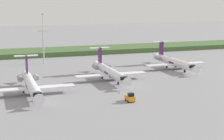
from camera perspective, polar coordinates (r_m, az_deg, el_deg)
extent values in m
plane|color=gray|center=(131.81, -2.51, 0.11)|extent=(500.00, 500.00, 0.00)
cube|color=#426033|center=(173.15, -6.57, 3.00)|extent=(320.00, 20.00, 2.18)
cylinder|color=white|center=(98.69, -12.61, -2.36)|extent=(2.70, 24.00, 2.70)
cone|color=white|center=(85.67, -11.59, -4.34)|extent=(2.70, 3.00, 2.70)
cone|color=white|center=(112.32, -13.41, -0.80)|extent=(2.30, 4.00, 2.29)
cube|color=black|center=(87.38, -11.76, -3.72)|extent=(2.02, 1.80, 0.90)
cylinder|color=#591E66|center=(98.73, -12.60, -2.45)|extent=(2.76, 3.60, 2.76)
cube|color=white|center=(97.44, -15.98, -3.06)|extent=(11.00, 3.20, 0.36)
cube|color=white|center=(98.64, -9.12, -2.60)|extent=(11.00, 3.20, 0.36)
cube|color=#591E66|center=(108.66, -13.35, 0.94)|extent=(0.36, 3.20, 5.20)
cube|color=white|center=(108.58, -13.42, 2.21)|extent=(6.80, 1.80, 0.24)
cylinder|color=gray|center=(107.41, -14.36, -1.26)|extent=(1.50, 3.40, 1.50)
cylinder|color=gray|center=(107.83, -11.98, -1.11)|extent=(1.50, 3.40, 1.50)
cylinder|color=gray|center=(91.86, -12.05, -4.26)|extent=(0.20, 0.20, 0.65)
cylinder|color=black|center=(92.01, -12.03, -4.59)|extent=(0.30, 0.90, 0.90)
cylinder|color=black|center=(101.31, -13.78, -3.24)|extent=(0.35, 0.90, 0.90)
cylinder|color=black|center=(101.68, -11.65, -3.09)|extent=(0.35, 0.90, 0.90)
cylinder|color=white|center=(113.97, -0.29, -0.33)|extent=(2.70, 24.00, 2.70)
cone|color=white|center=(101.54, 2.14, -1.73)|extent=(2.70, 3.00, 2.70)
cone|color=white|center=(127.09, -2.30, 0.83)|extent=(2.29, 4.00, 2.29)
cube|color=black|center=(103.17, 1.76, -1.26)|extent=(2.03, 1.80, 0.90)
cylinder|color=#591E66|center=(114.00, -0.29, -0.41)|extent=(2.76, 3.60, 2.76)
cube|color=white|center=(111.44, -3.00, -0.92)|extent=(11.00, 3.20, 0.36)
cube|color=white|center=(115.15, 2.66, -0.54)|extent=(11.00, 3.20, 0.36)
cube|color=#591E66|center=(123.62, -1.92, 2.40)|extent=(0.36, 3.20, 5.20)
cube|color=white|center=(123.58, -1.96, 3.52)|extent=(6.80, 1.80, 0.24)
cylinder|color=gray|center=(121.90, -2.67, 0.49)|extent=(1.50, 3.40, 1.50)
cylinder|color=gray|center=(123.21, -0.66, 0.61)|extent=(1.50, 3.40, 1.50)
cylinder|color=gray|center=(107.40, 0.98, -1.82)|extent=(0.20, 0.20, 0.65)
cylinder|color=black|center=(107.52, 0.98, -2.11)|extent=(0.30, 0.90, 0.90)
cylinder|color=black|center=(116.04, -1.56, -1.14)|extent=(0.35, 0.90, 0.90)
cylinder|color=black|center=(117.20, 0.22, -1.02)|extent=(0.35, 0.90, 0.90)
cylinder|color=white|center=(134.56, 9.86, 1.24)|extent=(2.70, 24.00, 2.70)
cone|color=white|center=(123.08, 12.86, 0.23)|extent=(2.70, 3.00, 2.70)
cone|color=white|center=(146.82, 7.24, 2.11)|extent=(2.30, 4.00, 2.29)
cube|color=black|center=(124.59, 12.41, 0.60)|extent=(2.02, 1.80, 0.90)
cylinder|color=#591E66|center=(134.58, 9.85, 1.17)|extent=(2.76, 3.60, 2.76)
cube|color=white|center=(131.07, 7.79, 0.77)|extent=(11.00, 3.20, 0.36)
cube|color=white|center=(136.72, 12.22, 1.04)|extent=(11.00, 3.20, 0.36)
cube|color=#591E66|center=(143.61, 7.81, 3.49)|extent=(0.36, 3.20, 5.20)
cube|color=white|center=(143.60, 7.78, 4.46)|extent=(6.80, 1.80, 0.24)
cylinder|color=gray|center=(141.55, 7.28, 1.86)|extent=(1.50, 3.40, 1.50)
cylinder|color=gray|center=(143.58, 8.89, 1.95)|extent=(1.50, 3.40, 1.50)
cylinder|color=gray|center=(128.44, 11.42, 0.07)|extent=(0.20, 0.20, 0.65)
cylinder|color=black|center=(128.55, 11.41, -0.17)|extent=(0.30, 0.90, 0.90)
cylinder|color=black|center=(136.10, 8.64, 0.53)|extent=(0.35, 0.90, 0.90)
cylinder|color=black|center=(137.87, 10.05, 0.62)|extent=(0.35, 0.90, 0.90)
cylinder|color=#B2B2B7|center=(146.18, -10.77, 3.47)|extent=(0.50, 0.50, 12.51)
cylinder|color=#B2B2B7|center=(145.29, -10.91, 7.24)|extent=(0.28, 0.28, 6.74)
cube|color=#B2B2B7|center=(145.50, -10.86, 6.07)|extent=(4.40, 0.20, 0.20)
sphere|color=red|center=(145.12, -10.96, 8.66)|extent=(0.50, 0.50, 0.50)
cube|color=orange|center=(89.93, 2.85, -4.45)|extent=(1.70, 3.20, 1.10)
cube|color=black|center=(89.16, 2.99, -3.92)|extent=(1.36, 1.10, 0.90)
cylinder|color=black|center=(88.95, 2.63, -4.99)|extent=(0.22, 0.60, 0.60)
cylinder|color=black|center=(89.49, 3.53, -4.90)|extent=(0.22, 0.60, 0.60)
cylinder|color=black|center=(90.67, 2.18, -4.68)|extent=(0.22, 0.60, 0.60)
cylinder|color=black|center=(91.20, 3.07, -4.59)|extent=(0.22, 0.60, 0.60)
cone|color=orange|center=(97.78, 1.16, -3.53)|extent=(0.44, 0.44, 0.55)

